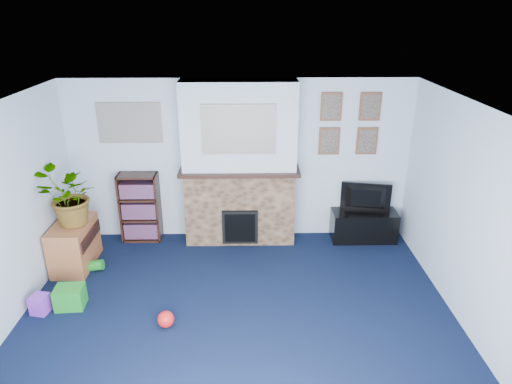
{
  "coord_description": "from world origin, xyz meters",
  "views": [
    {
      "loc": [
        0.13,
        -4.14,
        3.32
      ],
      "look_at": [
        0.22,
        1.03,
        1.2
      ],
      "focal_mm": 32.0,
      "sensor_mm": 36.0,
      "label": 1
    }
  ],
  "objects_px": {
    "tv_stand": "(363,226)",
    "television": "(366,198)",
    "bookshelf": "(140,209)",
    "sideboard": "(74,242)"
  },
  "relations": [
    {
      "from": "tv_stand",
      "to": "television",
      "type": "xyz_separation_m",
      "value": [
        0.0,
        0.02,
        0.44
      ]
    },
    {
      "from": "television",
      "to": "bookshelf",
      "type": "bearing_deg",
      "value": 10.58
    },
    {
      "from": "bookshelf",
      "to": "sideboard",
      "type": "distance_m",
      "value": 1.07
    },
    {
      "from": "tv_stand",
      "to": "bookshelf",
      "type": "distance_m",
      "value": 3.37
    },
    {
      "from": "tv_stand",
      "to": "bookshelf",
      "type": "height_order",
      "value": "bookshelf"
    },
    {
      "from": "sideboard",
      "to": "tv_stand",
      "type": "bearing_deg",
      "value": 9.39
    },
    {
      "from": "television",
      "to": "sideboard",
      "type": "distance_m",
      "value": 4.18
    },
    {
      "from": "bookshelf",
      "to": "tv_stand",
      "type": "bearing_deg",
      "value": -1.3
    },
    {
      "from": "television",
      "to": "sideboard",
      "type": "height_order",
      "value": "television"
    },
    {
      "from": "bookshelf",
      "to": "sideboard",
      "type": "height_order",
      "value": "bookshelf"
    }
  ]
}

